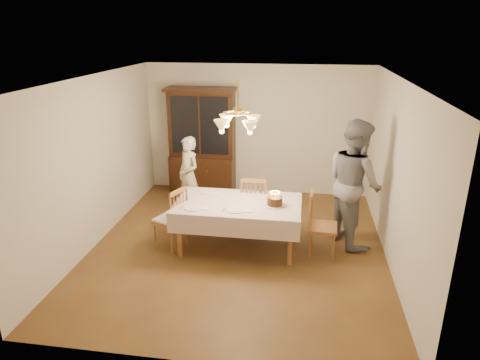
% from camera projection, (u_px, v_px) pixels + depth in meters
% --- Properties ---
extents(ground, '(5.00, 5.00, 0.00)m').
position_uv_depth(ground, '(238.00, 247.00, 6.74)').
color(ground, '#543618').
rests_on(ground, ground).
extents(room_shell, '(5.00, 5.00, 5.00)m').
position_uv_depth(room_shell, '(238.00, 150.00, 6.20)').
color(room_shell, white).
rests_on(room_shell, ground).
extents(dining_table, '(1.90, 1.10, 0.76)m').
position_uv_depth(dining_table, '(238.00, 207.00, 6.51)').
color(dining_table, brown).
rests_on(dining_table, ground).
extents(china_hutch, '(1.38, 0.54, 2.16)m').
position_uv_depth(china_hutch, '(202.00, 144.00, 8.64)').
color(china_hutch, black).
rests_on(china_hutch, ground).
extents(chair_far_side, '(0.46, 0.44, 1.00)m').
position_uv_depth(chair_far_side, '(254.00, 207.00, 7.11)').
color(chair_far_side, brown).
rests_on(chair_far_side, ground).
extents(chair_left_end, '(0.56, 0.57, 1.00)m').
position_uv_depth(chair_left_end, '(171.00, 220.00, 6.60)').
color(chair_left_end, brown).
rests_on(chair_left_end, ground).
extents(chair_right_end, '(0.45, 0.47, 1.00)m').
position_uv_depth(chair_right_end, '(322.00, 228.00, 6.38)').
color(chair_right_end, brown).
rests_on(chair_right_end, ground).
extents(elderly_woman, '(0.61, 0.61, 1.44)m').
position_uv_depth(elderly_woman, '(189.00, 175.00, 7.78)').
color(elderly_woman, white).
rests_on(elderly_woman, ground).
extents(adult_in_grey, '(1.10, 1.20, 1.99)m').
position_uv_depth(adult_in_grey, '(354.00, 183.00, 6.61)').
color(adult_in_grey, slate).
rests_on(adult_in_grey, ground).
extents(birthday_cake, '(0.30, 0.30, 0.22)m').
position_uv_depth(birthday_cake, '(275.00, 201.00, 6.35)').
color(birthday_cake, white).
rests_on(birthday_cake, dining_table).
extents(place_setting_near_left, '(0.42, 0.27, 0.02)m').
position_uv_depth(place_setting_near_left, '(194.00, 208.00, 6.27)').
color(place_setting_near_left, white).
rests_on(place_setting_near_left, dining_table).
extents(place_setting_near_right, '(0.41, 0.26, 0.02)m').
position_uv_depth(place_setting_near_right, '(237.00, 210.00, 6.20)').
color(place_setting_near_right, white).
rests_on(place_setting_near_right, dining_table).
extents(place_setting_far_left, '(0.40, 0.25, 0.02)m').
position_uv_depth(place_setting_far_left, '(209.00, 192.00, 6.87)').
color(place_setting_far_left, white).
rests_on(place_setting_far_left, dining_table).
extents(chandelier, '(0.62, 0.62, 0.73)m').
position_uv_depth(chandelier, '(238.00, 123.00, 6.07)').
color(chandelier, '#BF8C3F').
rests_on(chandelier, ground).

